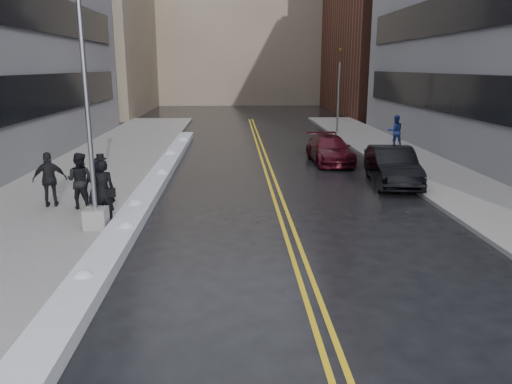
{
  "coord_description": "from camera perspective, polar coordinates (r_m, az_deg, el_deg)",
  "views": [
    {
      "loc": [
        0.83,
        -12.48,
        4.86
      ],
      "look_at": [
        1.48,
        1.61,
        1.3
      ],
      "focal_mm": 35.0,
      "sensor_mm": 36.0,
      "label": 1
    }
  ],
  "objects": [
    {
      "name": "pedestrian_east",
      "position": [
        31.18,
        15.64,
        6.71
      ],
      "size": [
        0.94,
        0.74,
        1.9
      ],
      "primitive_type": "imported",
      "rotation": [
        0.0,
        0.0,
        3.12
      ],
      "color": "navy",
      "rests_on": "sidewalk_east"
    },
    {
      "name": "lane_line_right",
      "position": [
        23.07,
        1.96,
        2.0
      ],
      "size": [
        0.12,
        50.0,
        0.01
      ],
      "primitive_type": "cube",
      "color": "gold",
      "rests_on": "ground"
    },
    {
      "name": "sidewalk_east",
      "position": [
        24.75,
        19.19,
        2.21
      ],
      "size": [
        4.0,
        50.0,
        0.15
      ],
      "primitive_type": "cube",
      "color": "gray",
      "rests_on": "ground"
    },
    {
      "name": "ground",
      "position": [
        13.42,
        -6.05,
        -7.16
      ],
      "size": [
        160.0,
        160.0,
        0.0
      ],
      "primitive_type": "plane",
      "color": "black",
      "rests_on": "ground"
    },
    {
      "name": "pedestrian_d",
      "position": [
        18.5,
        -22.5,
        1.33
      ],
      "size": [
        1.19,
        0.73,
        1.89
      ],
      "primitive_type": "imported",
      "rotation": [
        0.0,
        0.0,
        3.39
      ],
      "color": "black",
      "rests_on": "sidewalk_west"
    },
    {
      "name": "fire_hydrant",
      "position": [
        24.3,
        17.09,
        3.31
      ],
      "size": [
        0.26,
        0.26,
        0.73
      ],
      "color": "maroon",
      "rests_on": "sidewalk_east"
    },
    {
      "name": "pedestrian_b",
      "position": [
        17.89,
        -19.45,
        1.24
      ],
      "size": [
        1.07,
        0.92,
        1.92
      ],
      "primitive_type": "imported",
      "rotation": [
        0.0,
        0.0,
        2.91
      ],
      "color": "black",
      "rests_on": "sidewalk_west"
    },
    {
      "name": "traffic_signal",
      "position": [
        37.31,
        9.44,
        11.73
      ],
      "size": [
        0.16,
        0.2,
        6.0
      ],
      "color": "gray",
      "rests_on": "sidewalk_east"
    },
    {
      "name": "pedestrian_c",
      "position": [
        18.13,
        -17.76,
        1.06
      ],
      "size": [
        0.85,
        0.6,
        1.63
      ],
      "primitive_type": "imported",
      "rotation": [
        0.0,
        0.0,
        3.26
      ],
      "color": "black",
      "rests_on": "sidewalk_west"
    },
    {
      "name": "lane_line_left",
      "position": [
        23.05,
        1.21,
        1.99
      ],
      "size": [
        0.12,
        50.0,
        0.01
      ],
      "primitive_type": "cube",
      "color": "gold",
      "rests_on": "ground"
    },
    {
      "name": "sidewalk_west",
      "position": [
        23.91,
        -18.56,
        1.87
      ],
      "size": [
        5.5,
        50.0,
        0.15
      ],
      "primitive_type": "cube",
      "color": "gray",
      "rests_on": "ground"
    },
    {
      "name": "building_west_far",
      "position": [
        58.94,
        -19.64,
        17.4
      ],
      "size": [
        14.0,
        22.0,
        18.0
      ],
      "primitive_type": "cube",
      "color": "gray",
      "rests_on": "ground"
    },
    {
      "name": "car_maroon",
      "position": [
        26.17,
        8.43,
        4.83
      ],
      "size": [
        2.05,
        4.77,
        1.37
      ],
      "primitive_type": "imported",
      "rotation": [
        0.0,
        0.0,
        0.03
      ],
      "color": "#360811",
      "rests_on": "ground"
    },
    {
      "name": "snow_ridge",
      "position": [
        21.26,
        -11.44,
        1.13
      ],
      "size": [
        0.9,
        30.0,
        0.34
      ],
      "primitive_type": "cube",
      "color": "silver",
      "rests_on": "ground"
    },
    {
      "name": "car_black",
      "position": [
        21.74,
        15.3,
        2.86
      ],
      "size": [
        2.14,
        4.94,
        1.58
      ],
      "primitive_type": "imported",
      "rotation": [
        0.0,
        0.0,
        -0.1
      ],
      "color": "black",
      "rests_on": "ground"
    },
    {
      "name": "lamppost",
      "position": [
        15.24,
        -18.39,
        4.65
      ],
      "size": [
        0.65,
        0.65,
        7.62
      ],
      "color": "gray",
      "rests_on": "sidewalk_west"
    },
    {
      "name": "building_far",
      "position": [
        72.75,
        -1.79,
        18.99
      ],
      "size": [
        36.0,
        16.0,
        22.0
      ],
      "primitive_type": "cube",
      "color": "gray",
      "rests_on": "ground"
    },
    {
      "name": "pedestrian_fedora",
      "position": [
        16.03,
        -17.11,
        0.11
      ],
      "size": [
        0.84,
        0.68,
        1.98
      ],
      "primitive_type": "imported",
      "rotation": [
        0.0,
        0.0,
        3.47
      ],
      "color": "black",
      "rests_on": "sidewalk_west"
    }
  ]
}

